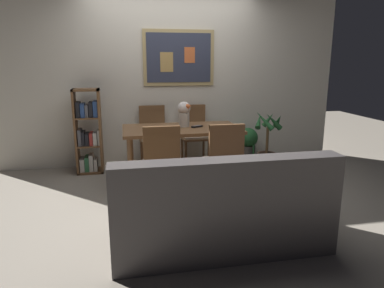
{
  "coord_description": "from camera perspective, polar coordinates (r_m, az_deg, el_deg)",
  "views": [
    {
      "loc": [
        -0.72,
        -3.95,
        1.56
      ],
      "look_at": [
        0.01,
        -0.22,
        0.65
      ],
      "focal_mm": 32.8,
      "sensor_mm": 36.0,
      "label": 1
    }
  ],
  "objects": [
    {
      "name": "ground_plane",
      "position": [
        4.31,
        -0.74,
        -7.78
      ],
      "size": [
        12.0,
        12.0,
        0.0
      ],
      "primitive_type": "plane",
      "color": "gray"
    },
    {
      "name": "potted_palm",
      "position": [
        5.22,
        12.11,
        -0.5
      ],
      "size": [
        0.44,
        0.44,
        0.88
      ],
      "color": "brown",
      "rests_on": "ground_plane"
    },
    {
      "name": "tv_remote",
      "position": [
        4.48,
        0.83,
        2.87
      ],
      "size": [
        0.16,
        0.1,
        0.02
      ],
      "color": "black",
      "rests_on": "dining_table"
    },
    {
      "name": "dining_table",
      "position": [
        4.48,
        -1.71,
        1.41
      ],
      "size": [
        1.48,
        0.8,
        0.73
      ],
      "color": "brown",
      "rests_on": "ground_plane"
    },
    {
      "name": "leather_couch",
      "position": [
        3.04,
        4.37,
        -10.79
      ],
      "size": [
        1.8,
        0.84,
        0.84
      ],
      "color": "#514C4C",
      "rests_on": "ground_plane"
    },
    {
      "name": "dining_chair_near_left",
      "position": [
        3.74,
        -5.06,
        -2.47
      ],
      "size": [
        0.4,
        0.41,
        0.91
      ],
      "color": "brown",
      "rests_on": "ground_plane"
    },
    {
      "name": "flower_vase",
      "position": [
        4.51,
        -1.29,
        5.12
      ],
      "size": [
        0.17,
        0.18,
        0.32
      ],
      "color": "beige",
      "rests_on": "dining_table"
    },
    {
      "name": "dining_chair_far_right",
      "position": [
        5.27,
        0.33,
        2.25
      ],
      "size": [
        0.4,
        0.41,
        0.91
      ],
      "color": "brown",
      "rests_on": "ground_plane"
    },
    {
      "name": "potted_ivy",
      "position": [
        5.58,
        9.05,
        0.15
      ],
      "size": [
        0.31,
        0.31,
        0.53
      ],
      "color": "#4C4742",
      "rests_on": "ground_plane"
    },
    {
      "name": "bookshelf",
      "position": [
        5.11,
        -16.47,
        1.61
      ],
      "size": [
        0.36,
        0.28,
        1.19
      ],
      "color": "brown",
      "rests_on": "ground_plane"
    },
    {
      "name": "wall_back_with_painting",
      "position": [
        5.38,
        -3.45,
        10.71
      ],
      "size": [
        5.2,
        0.14,
        2.6
      ],
      "color": "silver",
      "rests_on": "ground_plane"
    },
    {
      "name": "dining_chair_far_left",
      "position": [
        5.21,
        -6.39,
        2.04
      ],
      "size": [
        0.4,
        0.41,
        0.91
      ],
      "color": "brown",
      "rests_on": "ground_plane"
    },
    {
      "name": "dining_chair_near_right",
      "position": [
        3.84,
        5.17,
        -2.04
      ],
      "size": [
        0.4,
        0.41,
        0.91
      ],
      "color": "brown",
      "rests_on": "ground_plane"
    }
  ]
}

